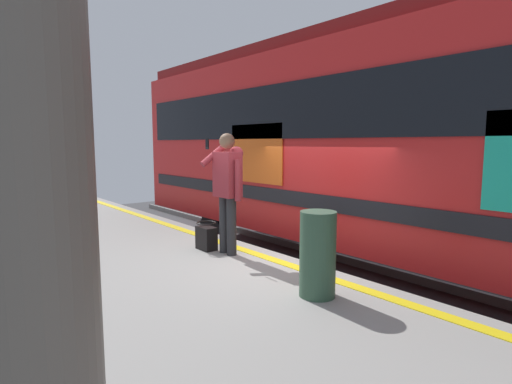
{
  "coord_description": "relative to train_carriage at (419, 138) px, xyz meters",
  "views": [
    {
      "loc": [
        -4.09,
        3.9,
        2.55
      ],
      "look_at": [
        0.28,
        0.3,
        1.87
      ],
      "focal_mm": 28.45,
      "sensor_mm": 36.0,
      "label": 1
    }
  ],
  "objects": [
    {
      "name": "safety_line",
      "position": [
        0.73,
        2.5,
        -1.66
      ],
      "size": [
        16.29,
        0.16,
        0.01
      ],
      "primitive_type": "cube",
      "color": "yellow",
      "rests_on": "platform"
    },
    {
      "name": "platform",
      "position": [
        0.73,
        4.57,
        -2.14
      ],
      "size": [
        16.63,
        4.73,
        0.97
      ],
      "primitive_type": "cube",
      "color": "gray",
      "rests_on": "ground"
    },
    {
      "name": "handbag",
      "position": [
        1.69,
        2.9,
        -1.47
      ],
      "size": [
        0.33,
        0.3,
        0.41
      ],
      "color": "black",
      "rests_on": "platform"
    },
    {
      "name": "ground_plane",
      "position": [
        0.73,
        2.2,
        -2.63
      ],
      "size": [
        24.94,
        24.94,
        0.0
      ],
      "primitive_type": "plane",
      "color": "#3D3D3F"
    },
    {
      "name": "track_rail_near",
      "position": [
        0.73,
        0.71,
        -2.55
      ],
      "size": [
        21.61,
        0.08,
        0.16
      ],
      "primitive_type": "cube",
      "color": "slate",
      "rests_on": "ground"
    },
    {
      "name": "track_rail_far",
      "position": [
        0.73,
        -0.72,
        -2.55
      ],
      "size": [
        21.61,
        0.08,
        0.16
      ],
      "primitive_type": "cube",
      "color": "slate",
      "rests_on": "ground"
    },
    {
      "name": "train_carriage",
      "position": [
        0.0,
        0.0,
        0.0
      ],
      "size": [
        12.93,
        2.96,
        4.18
      ],
      "color": "red",
      "rests_on": "ground"
    },
    {
      "name": "trash_bin",
      "position": [
        -0.62,
        3.02,
        -1.21
      ],
      "size": [
        0.37,
        0.37,
        0.89
      ],
      "primitive_type": "cylinder",
      "color": "#2D4C38",
      "rests_on": "platform"
    },
    {
      "name": "passenger",
      "position": [
        1.3,
        2.78,
        -0.65
      ],
      "size": [
        0.57,
        0.55,
        1.72
      ],
      "color": "#262628",
      "rests_on": "platform"
    }
  ]
}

